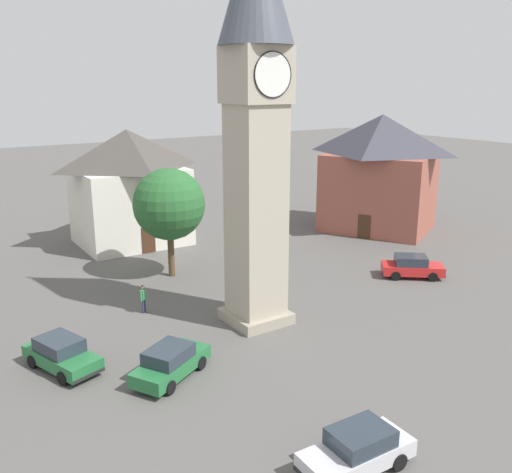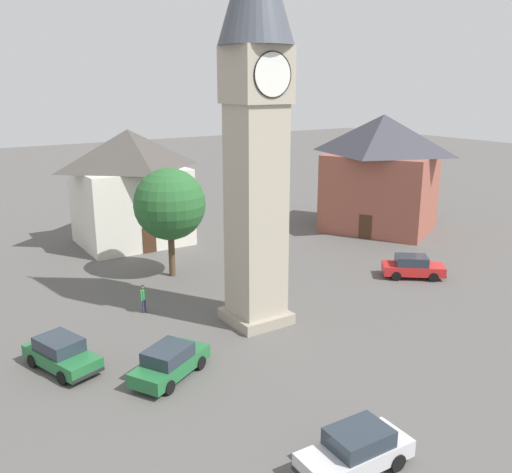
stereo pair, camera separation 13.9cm
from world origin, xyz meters
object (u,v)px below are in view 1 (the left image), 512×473
object	(u,v)px
car_silver_kerb	(62,354)
car_white_side	(357,450)
pedestrian	(143,296)
building_corner_back	(130,186)
clock_tower	(256,94)
building_shop_left	(380,172)
car_blue_kerb	(171,362)
car_red_corner	(412,266)
tree	(169,204)

from	to	relation	value
car_silver_kerb	car_white_side	bearing A→B (deg)	-63.17
pedestrian	building_corner_back	xyz separation A→B (m)	(5.11, 14.36, 3.79)
building_corner_back	clock_tower	bearing A→B (deg)	-90.99
building_shop_left	building_corner_back	bearing A→B (deg)	157.94
building_shop_left	building_corner_back	xyz separation A→B (m)	(-20.30, 8.22, -0.47)
car_blue_kerb	car_silver_kerb	world-z (taller)	same
car_silver_kerb	pedestrian	bearing A→B (deg)	35.17
clock_tower	car_silver_kerb	world-z (taller)	clock_tower
car_red_corner	car_white_side	world-z (taller)	same
tree	pedestrian	bearing A→B (deg)	-130.19
pedestrian	building_corner_back	distance (m)	15.71
car_silver_kerb	pedestrian	world-z (taller)	pedestrian
car_red_corner	car_white_side	distance (m)	21.11
car_blue_kerb	building_shop_left	world-z (taller)	building_shop_left
building_shop_left	car_white_side	bearing A→B (deg)	-136.96
car_red_corner	building_corner_back	world-z (taller)	building_corner_back
building_corner_back	building_shop_left	bearing A→B (deg)	-22.06
car_blue_kerb	tree	xyz separation A→B (m)	(6.13, 12.61, 4.30)
car_blue_kerb	building_shop_left	xyz separation A→B (m)	(27.34, 13.78, 4.50)
clock_tower	car_white_side	distance (m)	17.45
pedestrian	car_red_corner	bearing A→B (deg)	-14.40
pedestrian	building_corner_back	bearing A→B (deg)	70.40
tree	building_corner_back	bearing A→B (deg)	84.42
car_silver_kerb	tree	world-z (taller)	tree
pedestrian	building_shop_left	xyz separation A→B (m)	(25.41, 6.14, 4.25)
clock_tower	building_corner_back	bearing A→B (deg)	89.01
clock_tower	car_red_corner	xyz separation A→B (m)	(13.00, 0.06, -11.65)
car_blue_kerb	car_white_side	xyz separation A→B (m)	(2.62, -9.30, 0.00)
car_red_corner	building_corner_back	size ratio (longest dim) A/B	0.45
car_blue_kerb	building_shop_left	size ratio (longest dim) A/B	0.37
car_white_side	tree	world-z (taller)	tree
car_blue_kerb	clock_tower	bearing A→B (deg)	24.23
pedestrian	car_white_side	bearing A→B (deg)	-87.67
car_blue_kerb	building_corner_back	distance (m)	23.46
car_white_side	building_shop_left	xyz separation A→B (m)	(24.72, 23.08, 4.50)
tree	car_blue_kerb	bearing A→B (deg)	-115.91
tree	car_red_corner	bearing A→B (deg)	-35.05
building_corner_back	car_silver_kerb	bearing A→B (deg)	-120.62
tree	building_shop_left	world-z (taller)	building_shop_left
car_blue_kerb	car_white_side	bearing A→B (deg)	-74.24
clock_tower	building_corner_back	world-z (taller)	clock_tower
building_shop_left	building_corner_back	distance (m)	21.90
car_blue_kerb	car_silver_kerb	size ratio (longest dim) A/B	1.00
pedestrian	tree	distance (m)	7.66
car_white_side	car_blue_kerb	bearing A→B (deg)	105.76
car_white_side	clock_tower	bearing A→B (deg)	71.62
car_red_corner	building_corner_back	bearing A→B (deg)	123.81
car_silver_kerb	car_white_side	xyz separation A→B (m)	(6.50, -12.85, 0.00)
car_blue_kerb	car_silver_kerb	distance (m)	5.26
car_blue_kerb	tree	world-z (taller)	tree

